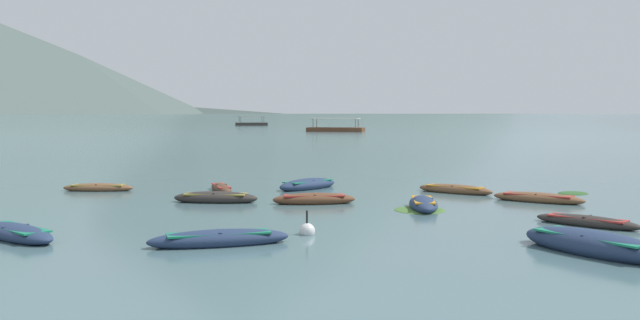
% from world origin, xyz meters
% --- Properties ---
extents(ground_plane, '(6000.00, 6000.00, 0.00)m').
position_xyz_m(ground_plane, '(0.00, 1500.00, 0.00)').
color(ground_plane, slate).
extents(mountain_3, '(1072.18, 1072.18, 290.98)m').
position_xyz_m(mountain_3, '(208.85, 1765.92, 145.49)').
color(mountain_3, slate).
rests_on(mountain_3, ground).
extents(rowboat_0, '(1.69, 3.14, 0.40)m').
position_xyz_m(rowboat_0, '(-2.76, 26.43, 0.13)').
color(rowboat_0, '#4C3323').
rests_on(rowboat_0, ground).
extents(rowboat_1, '(3.35, 1.44, 0.53)m').
position_xyz_m(rowboat_1, '(1.55, 22.16, 0.17)').
color(rowboat_1, brown).
rests_on(rowboat_1, ground).
extents(rowboat_2, '(3.46, 4.25, 0.73)m').
position_xyz_m(rowboat_2, '(8.87, 12.69, 0.23)').
color(rowboat_2, navy).
rests_on(rowboat_2, ground).
extents(rowboat_3, '(3.95, 2.03, 0.53)m').
position_xyz_m(rowboat_3, '(-0.83, 13.64, 0.17)').
color(rowboat_3, navy).
rests_on(rowboat_3, ground).
extents(rowboat_4, '(1.20, 3.23, 0.56)m').
position_xyz_m(rowboat_4, '(5.63, 20.70, 0.18)').
color(rowboat_4, navy).
rests_on(rowboat_4, ground).
extents(rowboat_5, '(3.38, 2.84, 0.48)m').
position_xyz_m(rowboat_5, '(7.72, 25.77, 0.15)').
color(rowboat_5, brown).
rests_on(rowboat_5, ground).
extents(rowboat_6, '(3.02, 2.89, 0.41)m').
position_xyz_m(rowboat_6, '(10.30, 16.98, 0.13)').
color(rowboat_6, '#2D2826').
rests_on(rowboat_6, ground).
extents(rowboat_7, '(3.57, 3.28, 0.51)m').
position_xyz_m(rowboat_7, '(-6.77, 14.56, 0.16)').
color(rowboat_7, navy).
rests_on(rowboat_7, ground).
extents(rowboat_8, '(3.46, 1.35, 0.54)m').
position_xyz_m(rowboat_8, '(-2.37, 22.50, 0.17)').
color(rowboat_8, '#2D2826').
rests_on(rowboat_8, ground).
extents(rowboat_9, '(3.21, 3.47, 0.60)m').
position_xyz_m(rowboat_9, '(1.15, 27.36, 0.19)').
color(rowboat_9, navy).
rests_on(rowboat_9, ground).
extents(rowboat_10, '(3.22, 0.92, 0.43)m').
position_xyz_m(rowboat_10, '(-8.37, 26.43, 0.14)').
color(rowboat_10, brown).
rests_on(rowboat_10, ground).
extents(rowboat_11, '(3.59, 2.86, 0.47)m').
position_xyz_m(rowboat_11, '(10.49, 22.78, 0.15)').
color(rowboat_11, brown).
rests_on(rowboat_11, ground).
extents(ferry_0, '(10.56, 5.62, 2.54)m').
position_xyz_m(ferry_0, '(3.30, 118.46, 0.45)').
color(ferry_0, brown).
rests_on(ferry_0, ground).
extents(ferry_1, '(8.30, 5.22, 2.54)m').
position_xyz_m(ferry_1, '(-17.52, 170.74, 0.45)').
color(ferry_1, '#2D2826').
rests_on(ferry_1, ground).
extents(mooring_buoy, '(0.48, 0.48, 0.85)m').
position_xyz_m(mooring_buoy, '(1.49, 15.32, 0.10)').
color(mooring_buoy, silver).
rests_on(mooring_buoy, ground).
extents(weed_patch_0, '(1.91, 1.92, 0.14)m').
position_xyz_m(weed_patch_0, '(12.88, 25.63, 0.00)').
color(weed_patch_0, '#2D5628').
rests_on(weed_patch_0, ground).
extents(weed_patch_2, '(2.03, 2.26, 0.14)m').
position_xyz_m(weed_patch_2, '(5.46, 20.36, 0.00)').
color(weed_patch_2, '#477033').
rests_on(weed_patch_2, ground).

